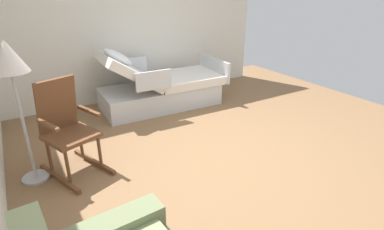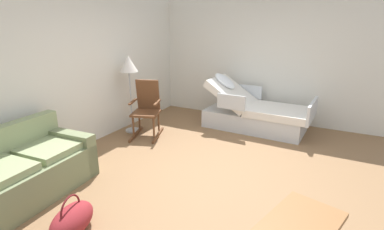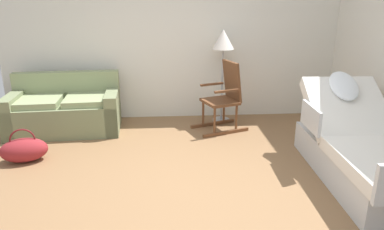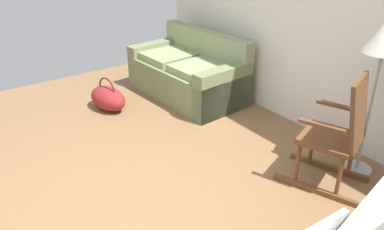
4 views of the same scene
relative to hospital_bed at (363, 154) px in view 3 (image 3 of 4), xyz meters
name	(u,v)px [view 3 (image 3 of 4)]	position (x,y,z in m)	size (l,w,h in m)	color
ground_plane	(181,183)	(-2.00, 0.06, -0.31)	(6.69, 6.69, 0.00)	olive
back_wall	(174,36)	(-2.00, 2.44, 1.04)	(5.55, 0.10, 2.70)	silver
hospital_bed	(363,154)	(0.00, 0.00, 0.00)	(1.07, 2.09, 1.10)	silver
couch	(65,111)	(-3.68, 1.83, 0.00)	(1.65, 0.95, 0.85)	#737D57
rocking_chair	(224,98)	(-1.27, 1.71, 0.19)	(0.88, 0.70, 1.05)	brown
floor_lamp	(223,46)	(-1.25, 2.10, 0.92)	(0.34, 0.34, 1.48)	#B2B5BA
duffel_bag	(24,150)	(-3.91, 0.75, -0.16)	(0.62, 0.43, 0.43)	maroon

